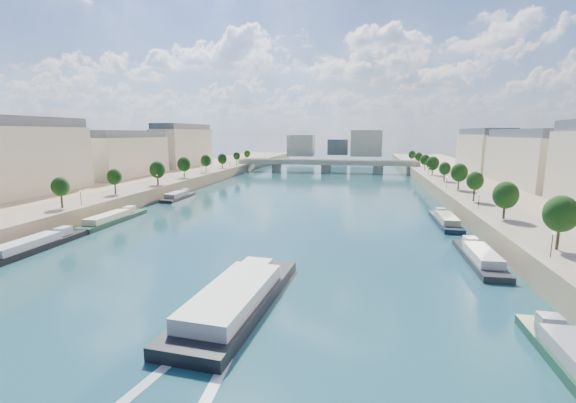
% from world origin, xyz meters
% --- Properties ---
extents(ground, '(700.00, 700.00, 0.00)m').
position_xyz_m(ground, '(0.00, 100.00, 0.00)').
color(ground, '#0E3A3E').
rests_on(ground, ground).
extents(quay_left, '(44.00, 520.00, 5.00)m').
position_xyz_m(quay_left, '(-72.00, 100.00, 2.50)').
color(quay_left, '#9E8460').
rests_on(quay_left, ground).
extents(quay_right, '(44.00, 520.00, 5.00)m').
position_xyz_m(quay_right, '(72.00, 100.00, 2.50)').
color(quay_right, '#9E8460').
rests_on(quay_right, ground).
extents(pave_left, '(14.00, 520.00, 0.10)m').
position_xyz_m(pave_left, '(-57.00, 100.00, 5.05)').
color(pave_left, gray).
rests_on(pave_left, quay_left).
extents(pave_right, '(14.00, 520.00, 0.10)m').
position_xyz_m(pave_right, '(57.00, 100.00, 5.05)').
color(pave_right, gray).
rests_on(pave_right, quay_right).
extents(trees_left, '(4.80, 268.80, 8.26)m').
position_xyz_m(trees_left, '(-55.00, 102.00, 10.48)').
color(trees_left, '#382B1E').
rests_on(trees_left, ground).
extents(trees_right, '(4.80, 268.80, 8.26)m').
position_xyz_m(trees_right, '(55.00, 110.00, 10.48)').
color(trees_right, '#382B1E').
rests_on(trees_right, ground).
extents(lamps_left, '(0.36, 200.36, 4.28)m').
position_xyz_m(lamps_left, '(-52.50, 90.00, 7.78)').
color(lamps_left, black).
rests_on(lamps_left, ground).
extents(lamps_right, '(0.36, 200.36, 4.28)m').
position_xyz_m(lamps_right, '(52.50, 105.00, 7.78)').
color(lamps_right, black).
rests_on(lamps_right, ground).
extents(buildings_left, '(16.00, 226.00, 23.20)m').
position_xyz_m(buildings_left, '(-85.00, 112.00, 16.45)').
color(buildings_left, beige).
rests_on(buildings_left, ground).
extents(buildings_right, '(16.00, 226.00, 23.20)m').
position_xyz_m(buildings_right, '(85.00, 112.00, 16.45)').
color(buildings_right, beige).
rests_on(buildings_right, ground).
extents(skyline, '(79.00, 42.00, 22.00)m').
position_xyz_m(skyline, '(3.19, 319.52, 14.66)').
color(skyline, beige).
rests_on(skyline, ground).
extents(bridge, '(112.00, 12.00, 8.15)m').
position_xyz_m(bridge, '(0.00, 222.05, 5.08)').
color(bridge, '#C1B79E').
rests_on(bridge, ground).
extents(tour_barge, '(11.40, 32.44, 4.32)m').
position_xyz_m(tour_barge, '(5.67, 28.95, 1.28)').
color(tour_barge, black).
rests_on(tour_barge, ground).
extents(wake, '(10.75, 26.03, 0.04)m').
position_xyz_m(wake, '(5.67, 12.46, 0.02)').
color(wake, silver).
rests_on(wake, ground).
extents(moored_barges_left, '(5.00, 160.37, 3.60)m').
position_xyz_m(moored_barges_left, '(-45.50, 48.74, 0.84)').
color(moored_barges_left, '#171C34').
rests_on(moored_barges_left, ground).
extents(moored_barges_right, '(5.00, 124.06, 3.60)m').
position_xyz_m(moored_barges_right, '(45.50, 39.69, 0.84)').
color(moored_barges_right, black).
rests_on(moored_barges_right, ground).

